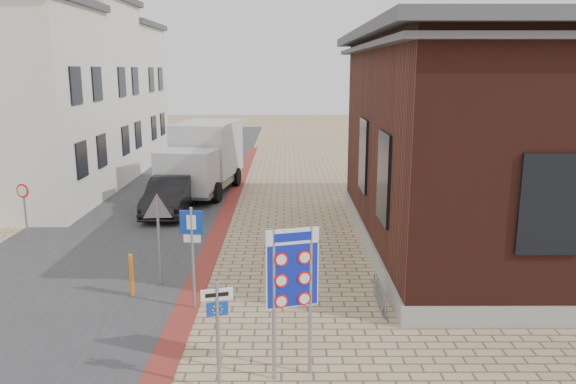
# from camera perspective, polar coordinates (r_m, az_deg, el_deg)

# --- Properties ---
(ground) EXTENTS (120.00, 120.00, 0.00)m
(ground) POSITION_cam_1_polar(r_m,az_deg,el_deg) (11.91, -2.13, -15.67)
(ground) COLOR tan
(ground) RESTS_ON ground
(road_strip) EXTENTS (7.00, 60.00, 0.02)m
(road_strip) POSITION_cam_1_polar(r_m,az_deg,el_deg) (26.77, -12.89, 0.01)
(road_strip) COLOR #38383A
(road_strip) RESTS_ON ground
(curb_strip) EXTENTS (0.60, 40.00, 0.02)m
(curb_strip) POSITION_cam_1_polar(r_m,az_deg,el_deg) (21.39, -6.60, -2.84)
(curb_strip) COLOR maroon
(curb_strip) RESTS_ON ground
(brick_building) EXTENTS (13.00, 13.00, 6.80)m
(brick_building) POSITION_cam_1_polar(r_m,az_deg,el_deg) (19.62, 25.94, 4.95)
(brick_building) COLOR gray
(brick_building) RESTS_ON ground
(townhouse_near) EXTENTS (7.40, 6.40, 8.30)m
(townhouse_near) POSITION_cam_1_polar(r_m,az_deg,el_deg) (25.26, -27.23, 7.78)
(townhouse_near) COLOR silver
(townhouse_near) RESTS_ON ground
(townhouse_mid) EXTENTS (7.40, 6.40, 9.10)m
(townhouse_mid) POSITION_cam_1_polar(r_m,az_deg,el_deg) (30.71, -22.26, 9.55)
(townhouse_mid) COLOR silver
(townhouse_mid) RESTS_ON ground
(townhouse_far) EXTENTS (7.40, 6.40, 8.30)m
(townhouse_far) POSITION_cam_1_polar(r_m,az_deg,el_deg) (36.37, -18.68, 9.49)
(townhouse_far) COLOR silver
(townhouse_far) RESTS_ON ground
(bike_rack) EXTENTS (0.08, 1.80, 0.60)m
(bike_rack) POSITION_cam_1_polar(r_m,az_deg,el_deg) (13.97, 9.29, -10.26)
(bike_rack) COLOR slate
(bike_rack) RESTS_ON ground
(sedan) EXTENTS (1.52, 4.34, 1.43)m
(sedan) POSITION_cam_1_polar(r_m,az_deg,el_deg) (22.62, -11.94, -0.36)
(sedan) COLOR black
(sedan) RESTS_ON ground
(box_truck) EXTENTS (3.29, 6.36, 3.17)m
(box_truck) POSITION_cam_1_polar(r_m,az_deg,el_deg) (26.09, -8.63, 3.51)
(box_truck) COLOR slate
(box_truck) RESTS_ON ground
(border_sign) EXTENTS (0.95, 0.31, 2.86)m
(border_sign) POSITION_cam_1_polar(r_m,az_deg,el_deg) (10.14, 0.44, -8.09)
(border_sign) COLOR gray
(border_sign) RESTS_ON ground
(essen_sign) EXTENTS (0.54, 0.18, 2.05)m
(essen_sign) POSITION_cam_1_polar(r_m,az_deg,el_deg) (10.04, -7.17, -12.91)
(essen_sign) COLOR gray
(essen_sign) RESTS_ON ground
(parking_sign) EXTENTS (0.55, 0.11, 2.49)m
(parking_sign) POSITION_cam_1_polar(r_m,az_deg,el_deg) (13.28, -9.71, -4.88)
(parking_sign) COLOR gray
(parking_sign) RESTS_ON ground
(yield_sign) EXTENTS (0.87, 0.13, 2.44)m
(yield_sign) POSITION_cam_1_polar(r_m,az_deg,el_deg) (14.87, -13.09, -2.50)
(yield_sign) COLOR gray
(yield_sign) RESTS_ON ground
(speed_sign) EXTENTS (0.46, 0.17, 1.99)m
(speed_sign) POSITION_cam_1_polar(r_m,az_deg,el_deg) (20.14, -25.21, -1.14)
(speed_sign) COLOR gray
(speed_sign) RESTS_ON ground
(bollard) EXTENTS (0.10, 0.10, 1.09)m
(bollard) POSITION_cam_1_polar(r_m,az_deg,el_deg) (14.76, -15.62, -8.13)
(bollard) COLOR orange
(bollard) RESTS_ON ground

